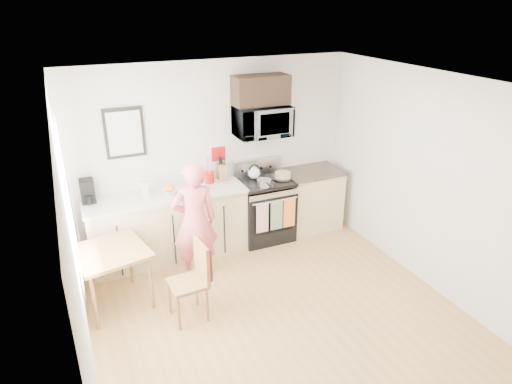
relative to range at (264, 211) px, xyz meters
name	(u,v)px	position (x,y,z in m)	size (l,w,h in m)	color
floor	(287,327)	(-0.63, -1.98, -0.44)	(4.60, 4.60, 0.00)	olive
back_wall	(215,154)	(-0.63, 0.32, 0.86)	(4.00, 0.04, 2.60)	silver
left_wall	(76,266)	(-2.63, -1.98, 0.86)	(0.04, 4.60, 2.60)	silver
right_wall	(445,190)	(1.37, -1.98, 0.86)	(0.04, 4.60, 2.60)	silver
ceiling	(295,89)	(-0.63, -1.98, 2.16)	(4.00, 4.60, 0.04)	white
window	(70,201)	(-2.59, -1.18, 1.11)	(0.06, 1.40, 1.50)	silver
cabinet_left	(169,227)	(-1.43, 0.02, 0.01)	(2.10, 0.60, 0.90)	tan
countertop_left	(166,196)	(-1.43, 0.02, 0.48)	(2.14, 0.64, 0.04)	beige
cabinet_right	(311,200)	(0.80, 0.02, 0.01)	(0.84, 0.60, 0.90)	tan
countertop_right	(312,172)	(0.80, 0.02, 0.48)	(0.88, 0.64, 0.04)	black
range	(264,211)	(0.00, 0.00, 0.00)	(0.76, 0.70, 1.16)	black
microwave	(262,121)	(0.00, 0.10, 1.32)	(0.76, 0.51, 0.42)	#B2B2B7
upper_cabinet	(261,90)	(0.00, 0.15, 1.74)	(0.76, 0.35, 0.40)	black
wall_art	(125,133)	(-1.83, 0.30, 1.31)	(0.50, 0.04, 0.65)	black
wall_trivet	(218,154)	(-0.58, 0.31, 0.86)	(0.20, 0.02, 0.20)	#A30E0F
person	(195,221)	(-1.23, -0.59, 0.34)	(0.57, 0.37, 1.56)	#D73B4D
dining_table	(110,257)	(-2.28, -0.79, 0.21)	(0.80, 0.80, 0.73)	brown
chair	(197,269)	(-1.44, -1.36, 0.15)	(0.45, 0.41, 0.92)	brown
knife_block	(222,172)	(-0.57, 0.22, 0.62)	(0.11, 0.15, 0.24)	brown
utensil_crock	(209,172)	(-0.77, 0.18, 0.66)	(0.13, 0.13, 0.39)	#A30E0F
fruit_bowl	(169,190)	(-1.37, 0.04, 0.55)	(0.31, 0.31, 0.11)	white
milk_carton	(145,190)	(-1.69, 0.03, 0.61)	(0.08, 0.08, 0.22)	tan
coffee_maker	(88,192)	(-2.38, 0.17, 0.64)	(0.17, 0.25, 0.30)	black
bread_bag	(190,191)	(-1.14, -0.12, 0.55)	(0.28, 0.13, 0.10)	#E1C476
cake	(283,176)	(0.26, -0.06, 0.53)	(0.28, 0.28, 0.09)	black
kettle	(254,173)	(-0.12, 0.11, 0.58)	(0.17, 0.17, 0.22)	white
pot	(264,183)	(-0.11, -0.21, 0.54)	(0.20, 0.33, 0.10)	#B2B2B7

